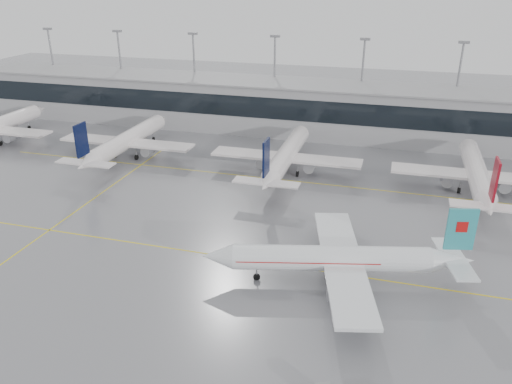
# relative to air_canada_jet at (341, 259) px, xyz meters

# --- Properties ---
(ground) EXTENTS (320.00, 320.00, 0.00)m
(ground) POSITION_rel_air_canada_jet_xyz_m (-15.16, 1.81, -3.35)
(ground) COLOR gray
(ground) RESTS_ON ground
(taxi_line_main) EXTENTS (120.00, 0.25, 0.01)m
(taxi_line_main) POSITION_rel_air_canada_jet_xyz_m (-15.16, 1.81, -3.34)
(taxi_line_main) COLOR yellow
(taxi_line_main) RESTS_ON ground
(taxi_line_north) EXTENTS (120.00, 0.25, 0.01)m
(taxi_line_north) POSITION_rel_air_canada_jet_xyz_m (-15.16, 31.81, -3.34)
(taxi_line_north) COLOR yellow
(taxi_line_north) RESTS_ON ground
(taxi_line_cross) EXTENTS (0.25, 60.00, 0.01)m
(taxi_line_cross) POSITION_rel_air_canada_jet_xyz_m (-45.16, 16.81, -3.34)
(taxi_line_cross) COLOR yellow
(taxi_line_cross) RESTS_ON ground
(terminal) EXTENTS (180.00, 15.00, 12.00)m
(terminal) POSITION_rel_air_canada_jet_xyz_m (-15.16, 63.81, 2.65)
(terminal) COLOR #97979B
(terminal) RESTS_ON ground
(terminal_glass) EXTENTS (180.00, 0.20, 5.00)m
(terminal_glass) POSITION_rel_air_canada_jet_xyz_m (-15.16, 56.26, 4.15)
(terminal_glass) COLOR black
(terminal_glass) RESTS_ON ground
(terminal_roof) EXTENTS (182.00, 16.00, 0.40)m
(terminal_roof) POSITION_rel_air_canada_jet_xyz_m (-15.16, 63.81, 8.85)
(terminal_roof) COLOR gray
(terminal_roof) RESTS_ON ground
(light_masts) EXTENTS (156.40, 1.00, 22.60)m
(light_masts) POSITION_rel_air_canada_jet_xyz_m (-15.16, 69.81, 10.00)
(light_masts) COLOR gray
(light_masts) RESTS_ON ground
(air_canada_jet) EXTENTS (34.20, 27.32, 10.64)m
(air_canada_jet) POSITION_rel_air_canada_jet_xyz_m (0.00, 0.00, 0.00)
(air_canada_jet) COLOR white
(air_canada_jet) RESTS_ON ground
(parked_jet_b) EXTENTS (29.64, 36.96, 11.72)m
(parked_jet_b) POSITION_rel_air_canada_jet_xyz_m (-50.16, 35.50, 0.37)
(parked_jet_b) COLOR white
(parked_jet_b) RESTS_ON ground
(parked_jet_c) EXTENTS (29.64, 36.96, 11.72)m
(parked_jet_c) POSITION_rel_air_canada_jet_xyz_m (-15.16, 35.50, 0.37)
(parked_jet_c) COLOR white
(parked_jet_c) RESTS_ON ground
(parked_jet_d) EXTENTS (29.64, 36.96, 11.72)m
(parked_jet_d) POSITION_rel_air_canada_jet_xyz_m (19.84, 35.50, 0.37)
(parked_jet_d) COLOR white
(parked_jet_d) RESTS_ON ground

